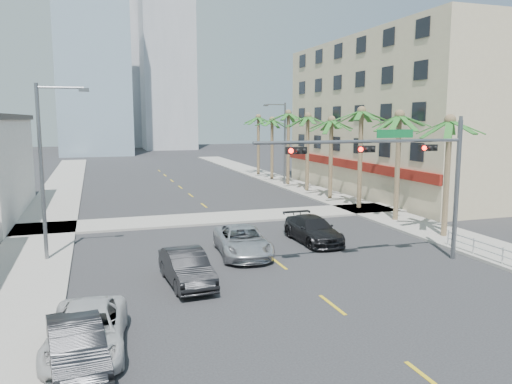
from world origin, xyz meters
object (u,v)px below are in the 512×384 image
traffic_signal_mast (405,164)px  car_parked_far (87,331)px  car_lane_right (313,230)px  car_parked_mid (76,346)px  car_lane_center (242,241)px  car_lane_left (187,267)px

traffic_signal_mast → car_parked_far: size_ratio=2.20×
car_parked_far → car_lane_right: size_ratio=0.97×
car_parked_mid → car_lane_right: car_lane_right is taller
car_parked_far → car_lane_center: bearing=55.2°
car_parked_far → car_lane_center: 12.19m
car_lane_left → car_parked_mid: bearing=-128.1°
car_parked_far → car_lane_right: car_lane_right is taller
traffic_signal_mast → car_lane_right: bearing=112.1°
car_parked_far → car_lane_left: size_ratio=1.08×
car_lane_left → car_lane_right: car_lane_left is taller
car_parked_mid → car_lane_center: (8.11, 10.37, 0.06)m
traffic_signal_mast → car_lane_right: (-2.28, 5.61, -4.31)m
traffic_signal_mast → car_lane_center: traffic_signal_mast is taller
car_parked_mid → car_lane_right: (12.91, 11.82, 0.04)m
car_parked_far → car_lane_right: (12.62, 10.80, 0.05)m
traffic_signal_mast → car_lane_left: bearing=178.4°
traffic_signal_mast → car_lane_left: 11.61m
car_parked_mid → car_lane_center: size_ratio=0.78×
car_parked_far → car_lane_center: (7.82, 9.34, 0.07)m
traffic_signal_mast → car_lane_right: traffic_signal_mast is taller
car_lane_left → car_lane_right: bearing=27.9°
car_parked_mid → car_lane_left: size_ratio=0.92×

